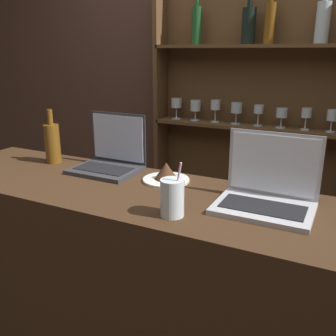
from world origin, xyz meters
TOP-DOWN VIEW (x-y plane):
  - bar_counter at (0.00, 0.27)m, footprint 2.09×0.54m
  - back_wall at (0.00, 1.47)m, footprint 7.00×0.06m
  - back_shelf at (0.10, 1.39)m, footprint 1.22×0.18m
  - laptop_near at (-0.29, 0.45)m, footprint 0.30×0.23m
  - laptop_far at (0.45, 0.33)m, footprint 0.33×0.24m
  - cake_plate at (0.01, 0.42)m, footprint 0.20×0.20m
  - water_glass at (0.19, 0.12)m, footprint 0.08×0.08m
  - wine_bottle_amber at (-0.61, 0.42)m, footprint 0.07×0.07m

SIDE VIEW (x-z plane):
  - bar_counter at x=0.00m, z-range 0.00..0.97m
  - cake_plate at x=0.01m, z-range 0.96..1.04m
  - back_shelf at x=0.10m, z-range 0.06..1.96m
  - laptop_far at x=0.45m, z-range 0.90..1.15m
  - laptop_near at x=-0.29m, z-range 0.90..1.15m
  - water_glass at x=0.19m, z-range 0.94..1.13m
  - wine_bottle_amber at x=-0.61m, z-range 0.94..1.20m
  - back_wall at x=0.00m, z-range 0.00..2.70m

